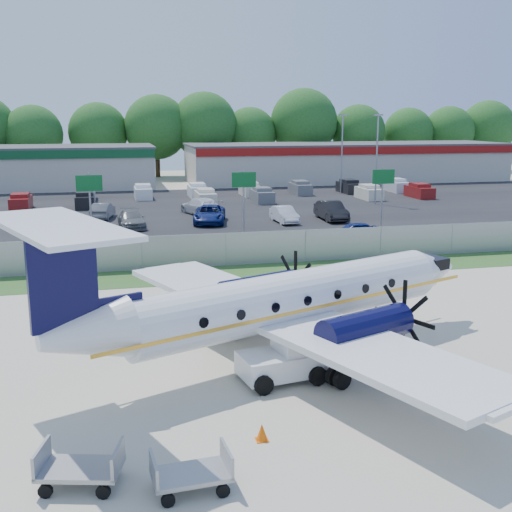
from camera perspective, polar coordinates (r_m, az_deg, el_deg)
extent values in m
plane|color=beige|center=(25.68, 3.05, -7.81)|extent=(170.00, 170.00, 0.00)
cube|color=#2D561E|center=(36.86, -2.11, -1.55)|extent=(170.00, 4.00, 0.02)
cube|color=black|center=(43.59, -3.86, 0.60)|extent=(170.00, 8.00, 0.02)
cube|color=black|center=(64.12, -6.90, 4.30)|extent=(170.00, 32.00, 0.02)
cube|color=gray|center=(38.56, -2.69, 0.57)|extent=(120.00, 0.02, 1.90)
cube|color=gray|center=(38.38, -2.70, 2.01)|extent=(120.00, 0.06, 0.06)
cube|color=gray|center=(38.77, -2.67, -0.80)|extent=(120.00, 0.06, 0.06)
cube|color=beige|center=(91.46, 8.05, 8.20)|extent=(44.00, 12.00, 5.00)
cube|color=#474749|center=(91.31, 8.10, 9.84)|extent=(44.40, 12.40, 0.24)
cube|color=maroon|center=(85.68, 9.57, 9.22)|extent=(44.00, 0.20, 1.00)
cylinder|color=gray|center=(46.60, -14.49, 4.10)|extent=(0.14, 0.14, 5.00)
cube|color=#0C5923|center=(46.24, -14.62, 6.28)|extent=(1.80, 0.08, 1.10)
cylinder|color=gray|center=(47.59, -1.11, 4.65)|extent=(0.14, 0.14, 5.00)
cube|color=#0C5923|center=(47.24, -1.08, 6.79)|extent=(1.80, 0.08, 1.10)
cylinder|color=gray|center=(51.00, 11.12, 4.94)|extent=(0.14, 0.14, 5.00)
cube|color=#0C5923|center=(50.67, 11.27, 6.93)|extent=(1.80, 0.08, 1.10)
cylinder|color=gray|center=(66.89, 10.67, 8.37)|extent=(0.18, 0.18, 9.00)
cube|color=gray|center=(66.75, 10.83, 12.22)|extent=(0.90, 0.35, 0.18)
cylinder|color=gray|center=(76.14, 7.64, 8.92)|extent=(0.18, 0.18, 9.00)
cube|color=gray|center=(76.02, 7.74, 12.31)|extent=(0.90, 0.35, 0.18)
cylinder|color=white|center=(23.71, 3.38, -3.76)|extent=(12.98, 6.86, 2.01)
cone|color=white|center=(29.06, 15.44, -1.18)|extent=(2.91, 2.74, 2.01)
cone|color=white|center=(19.88, -15.02, -6.72)|extent=(3.30, 2.90, 2.01)
cube|color=black|center=(28.81, 15.21, -0.53)|extent=(1.40, 1.63, 0.48)
cube|color=white|center=(23.56, 2.35, -5.33)|extent=(10.17, 18.49, 0.23)
cylinder|color=black|center=(22.06, 9.67, -6.30)|extent=(3.76, 2.44, 1.16)
cylinder|color=black|center=(26.54, 0.30, -2.93)|extent=(3.76, 2.44, 1.16)
cube|color=black|center=(19.22, -16.79, -1.90)|extent=(1.93, 0.94, 3.06)
cube|color=white|center=(18.88, -17.38, 2.57)|extent=(4.83, 7.02, 0.15)
cylinder|color=gray|center=(27.79, 12.26, -5.01)|extent=(0.13, 0.13, 1.37)
cylinder|color=black|center=(27.91, 12.22, -5.78)|extent=(0.62, 0.40, 0.59)
cylinder|color=black|center=(21.84, 7.32, -10.66)|extent=(0.79, 0.65, 0.68)
cylinder|color=black|center=(26.35, -1.77, -6.49)|extent=(0.79, 0.65, 0.68)
cube|color=white|center=(22.11, 2.16, -9.53)|extent=(2.97, 2.07, 0.77)
cube|color=white|center=(22.12, 3.47, -7.87)|extent=(1.42, 1.60, 0.55)
cube|color=black|center=(22.32, 4.62, -7.64)|extent=(0.39, 1.22, 0.44)
cylinder|color=black|center=(21.13, 0.67, -11.40)|extent=(0.69, 0.35, 0.66)
cylinder|color=black|center=(22.58, -1.07, -9.79)|extent=(0.69, 0.35, 0.66)
cylinder|color=black|center=(21.92, 5.49, -10.55)|extent=(0.69, 0.35, 0.66)
cylinder|color=black|center=(23.32, 3.49, -9.08)|extent=(0.69, 0.35, 0.66)
cube|color=gray|center=(16.95, -15.34, -17.79)|extent=(2.20, 1.64, 0.12)
cube|color=gray|center=(17.09, -18.53, -16.61)|extent=(0.37, 1.16, 0.59)
cube|color=gray|center=(16.57, -12.17, -17.18)|extent=(0.37, 1.16, 0.59)
cylinder|color=black|center=(16.85, -18.21, -19.23)|extent=(0.37, 0.20, 0.35)
cylinder|color=black|center=(17.72, -17.00, -17.46)|extent=(0.37, 0.20, 0.35)
cylinder|color=black|center=(16.46, -13.43, -19.72)|extent=(0.37, 0.20, 0.35)
cylinder|color=black|center=(17.36, -12.47, -17.87)|extent=(0.37, 0.20, 0.35)
cube|color=gray|center=(16.31, -5.78, -18.75)|extent=(1.94, 1.26, 0.11)
cube|color=gray|center=(16.05, -9.07, -18.25)|extent=(0.16, 1.12, 0.56)
cube|color=gray|center=(16.34, -2.61, -17.50)|extent=(0.16, 1.12, 0.56)
cylinder|color=black|center=(15.92, -7.82, -20.73)|extent=(0.34, 0.14, 0.34)
cylinder|color=black|center=(16.78, -8.44, -18.87)|extent=(0.34, 0.14, 0.34)
cylinder|color=black|center=(16.14, -2.95, -20.13)|extent=(0.34, 0.14, 0.34)
cylinder|color=black|center=(16.99, -3.86, -18.34)|extent=(0.34, 0.14, 0.34)
cone|color=#F15C07|center=(18.46, 0.52, -15.37)|extent=(0.33, 0.33, 0.49)
cube|color=#F15C07|center=(18.57, 0.52, -16.01)|extent=(0.35, 0.35, 0.03)
cone|color=#F15C07|center=(35.94, -4.30, -1.49)|extent=(0.38, 0.38, 0.56)
cube|color=#F15C07|center=(36.01, -4.29, -1.90)|extent=(0.40, 0.40, 0.03)
imported|color=navy|center=(47.54, 8.67, 1.45)|extent=(3.83, 1.65, 1.29)
imported|color=maroon|center=(53.25, -16.74, 2.23)|extent=(1.52, 3.99, 1.30)
imported|color=#595B5E|center=(53.00, -10.97, 2.48)|extent=(2.27, 4.95, 1.40)
imported|color=navy|center=(54.41, -4.13, 2.92)|extent=(3.61, 5.85, 1.51)
imported|color=silver|center=(54.66, 2.53, 2.98)|extent=(1.67, 4.26, 1.38)
imported|color=black|center=(56.29, 6.68, 3.18)|extent=(1.84, 5.04, 1.65)
imported|color=#595B5E|center=(58.28, -13.44, 3.24)|extent=(2.30, 4.48, 1.41)
imported|color=silver|center=(59.37, -4.93, 3.69)|extent=(3.70, 5.83, 1.57)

